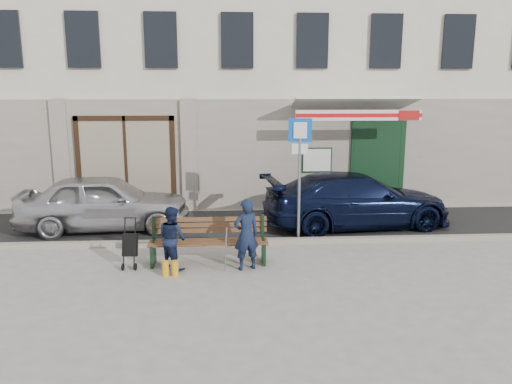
{
  "coord_description": "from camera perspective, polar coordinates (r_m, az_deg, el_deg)",
  "views": [
    {
      "loc": [
        -0.34,
        -9.43,
        3.51
      ],
      "look_at": [
        0.32,
        1.6,
        1.2
      ],
      "focal_mm": 35.0,
      "sensor_mm": 36.0,
      "label": 1
    }
  ],
  "objects": [
    {
      "name": "asphalt_lane",
      "position": [
        13.02,
        -1.81,
        -3.82
      ],
      "size": [
        60.0,
        3.2,
        0.01
      ],
      "primitive_type": "cube",
      "color": "#282828",
      "rests_on": "ground"
    },
    {
      "name": "car_silver",
      "position": [
        13.03,
        -16.93,
        -1.13
      ],
      "size": [
        4.28,
        1.96,
        1.42
      ],
      "primitive_type": "imported",
      "rotation": [
        0.0,
        0.0,
        1.64
      ],
      "color": "#BBBBC0",
      "rests_on": "ground"
    },
    {
      "name": "ground",
      "position": [
        10.07,
        -1.29,
        -8.59
      ],
      "size": [
        80.0,
        80.0,
        0.0
      ],
      "primitive_type": "plane",
      "color": "#9E9991",
      "rests_on": "ground"
    },
    {
      "name": "curb",
      "position": [
        11.47,
        -1.58,
        -5.71
      ],
      "size": [
        60.0,
        0.18,
        0.12
      ],
      "primitive_type": "cube",
      "color": "#9E9384",
      "rests_on": "ground"
    },
    {
      "name": "car_navy",
      "position": [
        13.03,
        11.41,
        -0.91
      ],
      "size": [
        5.01,
        2.56,
        1.39
      ],
      "primitive_type": "imported",
      "rotation": [
        0.0,
        0.0,
        1.7
      ],
      "color": "black",
      "rests_on": "ground"
    },
    {
      "name": "building",
      "position": [
        17.95,
        -2.41,
        16.47
      ],
      "size": [
        20.0,
        8.27,
        10.0
      ],
      "color": "beige",
      "rests_on": "ground"
    },
    {
      "name": "man",
      "position": [
        9.76,
        -1.13,
        -4.89
      ],
      "size": [
        0.6,
        0.49,
        1.42
      ],
      "primitive_type": "imported",
      "rotation": [
        0.0,
        0.0,
        3.47
      ],
      "color": "#131C35",
      "rests_on": "ground"
    },
    {
      "name": "parking_sign",
      "position": [
        11.36,
        5.01,
        3.74
      ],
      "size": [
        0.53,
        0.11,
        2.85
      ],
      "rotation": [
        0.0,
        0.0,
        -0.14
      ],
      "color": "gray",
      "rests_on": "ground"
    },
    {
      "name": "bench",
      "position": [
        10.19,
        -5.71,
        -5.67
      ],
      "size": [
        2.4,
        1.17,
        0.98
      ],
      "color": "brown",
      "rests_on": "ground"
    },
    {
      "name": "woman",
      "position": [
        9.95,
        -9.57,
        -5.2
      ],
      "size": [
        0.77,
        0.77,
        1.26
      ],
      "primitive_type": "imported",
      "rotation": [
        0.0,
        0.0,
        2.38
      ],
      "color": "#131A35",
      "rests_on": "ground"
    },
    {
      "name": "stroller",
      "position": [
        10.26,
        -14.2,
        -5.99
      ],
      "size": [
        0.3,
        0.42,
        0.99
      ],
      "rotation": [
        0.0,
        0.0,
        -0.08
      ],
      "color": "black",
      "rests_on": "ground"
    }
  ]
}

